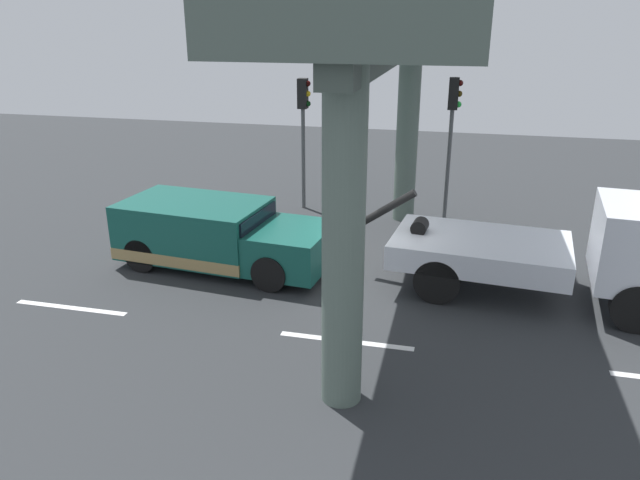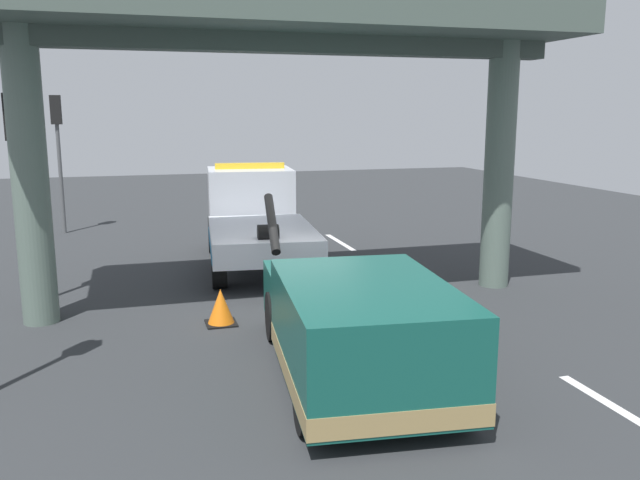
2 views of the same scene
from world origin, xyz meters
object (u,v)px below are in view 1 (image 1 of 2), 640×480
object	(u,v)px
tow_truck_white	(574,249)
towed_van_green	(216,235)
traffic_light_far	(452,118)
traffic_light_near	(304,115)
traffic_cone_orange	(350,241)

from	to	relation	value
tow_truck_white	towed_van_green	distance (m)	8.25
tow_truck_white	traffic_light_far	bearing A→B (deg)	118.68
towed_van_green	traffic_light_near	distance (m)	5.64
traffic_light_near	traffic_cone_orange	distance (m)	4.96
tow_truck_white	traffic_light_near	distance (m)	9.17
towed_van_green	traffic_light_far	xyz separation A→B (m)	(5.39, 5.11, 2.29)
traffic_light_far	tow_truck_white	bearing A→B (deg)	-61.32
towed_van_green	traffic_cone_orange	xyz separation A→B (m)	(3.07, 1.55, -0.46)
traffic_light_far	traffic_cone_orange	world-z (taller)	traffic_light_far
towed_van_green	traffic_light_far	world-z (taller)	traffic_light_far
tow_truck_white	traffic_cone_orange	xyz separation A→B (m)	(-5.17, 1.63, -0.89)
traffic_light_far	traffic_cone_orange	distance (m)	5.07
traffic_light_near	traffic_cone_orange	bearing A→B (deg)	-58.63
traffic_light_far	traffic_light_near	bearing A→B (deg)	180.00
traffic_light_near	traffic_light_far	size ratio (longest dim) A/B	0.97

